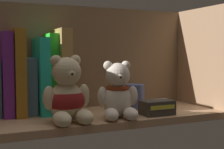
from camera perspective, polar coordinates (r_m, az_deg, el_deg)
shelf_board at (r=90.89cm, az=-2.07°, el=-7.64°), size 69.00×24.16×2.00cm
shelf_back_panel at (r=100.93cm, az=-4.78°, el=2.48°), size 71.40×1.20×33.34cm
shelf_side_panel_right at (r=107.34cm, az=15.69°, el=2.43°), size 1.60×26.56×33.34cm
book_2 at (r=91.86cm, az=-18.23°, el=0.04°), size 2.81×12.03×22.61cm
book_3 at (r=92.19cm, az=-16.36°, el=0.36°), size 2.81×13.62×23.46cm
book_4 at (r=92.96cm, az=-14.42°, el=-1.96°), size 2.89×9.73×15.75cm
book_5 at (r=93.28cm, az=-12.57°, el=-0.23°), size 3.17×14.79×21.26cm
book_6 at (r=93.86cm, az=-10.82°, el=0.21°), size 2.71×9.39×22.51cm
book_7 at (r=94.56cm, az=-9.02°, el=0.70°), size 3.09×13.90×23.92cm
teddy_bear_larger at (r=80.07cm, az=-7.98°, el=-3.78°), size 12.19×12.78×16.63cm
teddy_bear_smaller at (r=84.59cm, az=1.07°, el=-3.41°), size 11.29×11.69×15.02cm
pillar_candle at (r=98.59cm, az=4.03°, el=-3.93°), size 5.94×5.94×7.50cm
small_product_box at (r=90.19cm, az=7.97°, el=-5.82°), size 8.84×5.87×4.01cm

